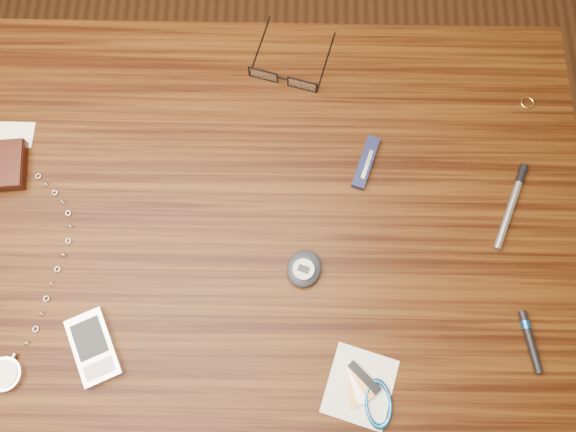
# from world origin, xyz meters

# --- Properties ---
(ground) EXTENTS (3.80, 3.80, 0.00)m
(ground) POSITION_xyz_m (0.00, 0.00, 0.00)
(ground) COLOR #472814
(ground) RESTS_ON ground
(desk) EXTENTS (1.00, 0.70, 0.75)m
(desk) POSITION_xyz_m (0.00, 0.00, 0.65)
(desk) COLOR #341B08
(desk) RESTS_ON ground
(eyeglasses) EXTENTS (0.14, 0.15, 0.03)m
(eyeglasses) POSITION_xyz_m (0.03, 0.24, 0.76)
(eyeglasses) COLOR black
(eyeglasses) RESTS_ON desk
(gold_ring) EXTENTS (0.02, 0.02, 0.00)m
(gold_ring) POSITION_xyz_m (0.43, 0.20, 0.75)
(gold_ring) COLOR #DCC862
(gold_ring) RESTS_ON desk
(pocket_watch) EXTENTS (0.09, 0.33, 0.01)m
(pocket_watch) POSITION_xyz_m (-0.35, -0.23, 0.76)
(pocket_watch) COLOR silver
(pocket_watch) RESTS_ON desk
(pda_phone) EXTENTS (0.09, 0.11, 0.02)m
(pda_phone) POSITION_xyz_m (-0.23, -0.20, 0.76)
(pda_phone) COLOR silver
(pda_phone) RESTS_ON desk
(pedometer) EXTENTS (0.07, 0.07, 0.02)m
(pedometer) POSITION_xyz_m (0.06, -0.08, 0.76)
(pedometer) COLOR #21242C
(pedometer) RESTS_ON desk
(notepad_keys) EXTENTS (0.11, 0.12, 0.01)m
(notepad_keys) POSITION_xyz_m (0.16, -0.26, 0.75)
(notepad_keys) COLOR silver
(notepad_keys) RESTS_ON desk
(pocket_knife) EXTENTS (0.05, 0.09, 0.01)m
(pocket_knife) POSITION_xyz_m (0.16, 0.09, 0.76)
(pocket_knife) COLOR #0E1635
(pocket_knife) RESTS_ON desk
(silver_pen) EXTENTS (0.07, 0.14, 0.01)m
(silver_pen) POSITION_xyz_m (0.38, 0.03, 0.76)
(silver_pen) COLOR #AAAAAE
(silver_pen) RESTS_ON desk
(black_blue_pen) EXTENTS (0.03, 0.09, 0.01)m
(black_blue_pen) POSITION_xyz_m (0.38, -0.18, 0.76)
(black_blue_pen) COLOR black
(black_blue_pen) RESTS_ON desk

